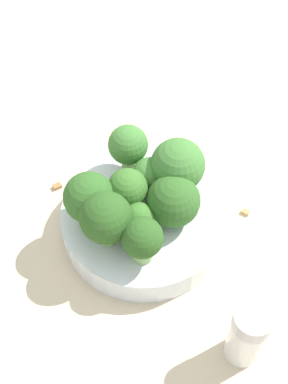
% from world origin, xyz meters
% --- Properties ---
extents(ground_plane, '(3.00, 3.00, 0.00)m').
position_xyz_m(ground_plane, '(0.00, 0.00, 0.00)').
color(ground_plane, beige).
extents(bowl, '(0.17, 0.17, 0.03)m').
position_xyz_m(bowl, '(0.00, 0.00, 0.02)').
color(bowl, silver).
rests_on(bowl, ground_plane).
extents(broccoli_floret_0, '(0.05, 0.05, 0.07)m').
position_xyz_m(broccoli_floret_0, '(0.03, 0.04, 0.07)').
color(broccoli_floret_0, '#84AD66').
rests_on(broccoli_floret_0, bowl).
extents(broccoli_floret_1, '(0.04, 0.04, 0.05)m').
position_xyz_m(broccoli_floret_1, '(-0.01, 0.05, 0.06)').
color(broccoli_floret_1, '#84AD66').
rests_on(broccoli_floret_1, bowl).
extents(broccoli_floret_2, '(0.06, 0.06, 0.07)m').
position_xyz_m(broccoli_floret_2, '(-0.03, -0.04, 0.07)').
color(broccoli_floret_2, '#84AD66').
rests_on(broccoli_floret_2, bowl).
extents(broccoli_floret_3, '(0.04, 0.04, 0.06)m').
position_xyz_m(broccoli_floret_3, '(0.02, 0.00, 0.07)').
color(broccoli_floret_3, '#8EB770').
rests_on(broccoli_floret_3, bowl).
extents(broccoli_floret_4, '(0.04, 0.04, 0.05)m').
position_xyz_m(broccoli_floret_4, '(0.00, -0.03, 0.06)').
color(broccoli_floret_4, '#8EB770').
rests_on(broccoli_floret_4, bowl).
extents(broccoli_floret_5, '(0.03, 0.03, 0.04)m').
position_xyz_m(broccoli_floret_5, '(0.00, 0.03, 0.06)').
color(broccoli_floret_5, '#7A9E5B').
rests_on(broccoli_floret_5, bowl).
extents(broccoli_floret_6, '(0.05, 0.05, 0.06)m').
position_xyz_m(broccoli_floret_6, '(0.05, 0.02, 0.07)').
color(broccoli_floret_6, '#84AD66').
rests_on(broccoli_floret_6, bowl).
extents(broccoli_floret_7, '(0.04, 0.04, 0.06)m').
position_xyz_m(broccoli_floret_7, '(0.03, -0.05, 0.07)').
color(broccoli_floret_7, '#7A9E5B').
rests_on(broccoli_floret_7, bowl).
extents(broccoli_floret_8, '(0.05, 0.05, 0.06)m').
position_xyz_m(broccoli_floret_8, '(-0.03, 0.00, 0.06)').
color(broccoli_floret_8, '#84AD66').
rests_on(broccoli_floret_8, bowl).
extents(pepper_shaker, '(0.03, 0.03, 0.08)m').
position_xyz_m(pepper_shaker, '(-0.12, 0.11, 0.04)').
color(pepper_shaker, silver).
rests_on(pepper_shaker, ground_plane).
extents(almond_crumb_1, '(0.01, 0.01, 0.01)m').
position_xyz_m(almond_crumb_1, '(-0.10, -0.05, 0.00)').
color(almond_crumb_1, '#AD7F4C').
rests_on(almond_crumb_1, ground_plane).
extents(almond_crumb_2, '(0.01, 0.01, 0.01)m').
position_xyz_m(almond_crumb_2, '(0.11, -0.03, 0.00)').
color(almond_crumb_2, olive).
rests_on(almond_crumb_2, ground_plane).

